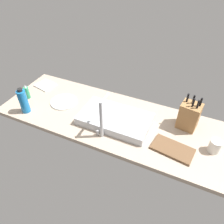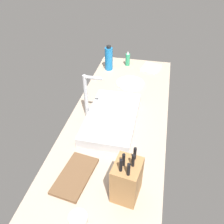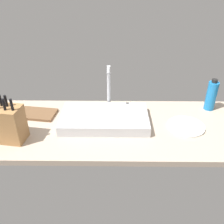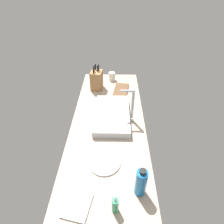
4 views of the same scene
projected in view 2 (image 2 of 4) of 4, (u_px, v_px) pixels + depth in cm
name	position (u px, v px, depth cm)	size (l,w,h in cm)	color
countertop_slab	(118.00, 120.00, 163.79)	(183.97, 65.25, 3.50)	tan
sink_basin	(112.00, 118.00, 157.31)	(54.68, 31.44, 6.34)	#B7BABF
faucet	(87.00, 94.00, 153.06)	(5.50, 12.52, 31.50)	#B7BABF
knife_block	(127.00, 180.00, 109.75)	(15.57, 13.79, 27.66)	#9E7042
cutting_board	(75.00, 176.00, 123.70)	(28.05, 15.03, 1.80)	brown
soap_bottle	(128.00, 59.00, 220.71)	(4.10, 4.10, 13.79)	#2D9966
water_bottle	(109.00, 58.00, 211.76)	(6.93, 6.93, 22.26)	#1970B7
dinner_plate	(130.00, 83.00, 197.40)	(22.97, 22.97, 1.20)	silver
dish_towel	(151.00, 68.00, 219.00)	(17.00, 14.82, 1.20)	white
coffee_mug	(79.00, 223.00, 99.98)	(7.81, 7.81, 9.61)	silver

